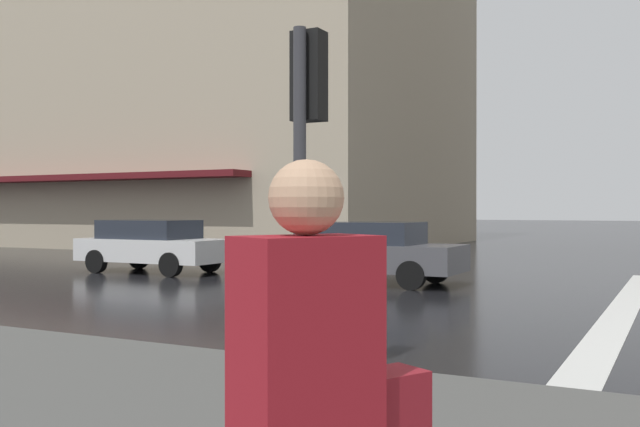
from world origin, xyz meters
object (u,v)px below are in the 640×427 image
traffic_signal_post (306,125)px  car_dark_grey (370,251)px  pedestrian_in_red_jacket (314,401)px  car_white (152,244)px

traffic_signal_post → car_dark_grey: bearing=19.6°
traffic_signal_post → pedestrian_in_red_jacket: 4.82m
traffic_signal_post → pedestrian_in_red_jacket: bearing=-151.3°
car_white → pedestrian_in_red_jacket: 17.63m
traffic_signal_post → car_white: bearing=46.7°
pedestrian_in_red_jacket → traffic_signal_post: bearing=28.7°
traffic_signal_post → car_dark_grey: size_ratio=0.79×
car_white → pedestrian_in_red_jacket: (-13.10, -11.80, 0.37)m
traffic_signal_post → car_dark_grey: 9.75m
car_dark_grey → pedestrian_in_red_jacket: 14.19m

